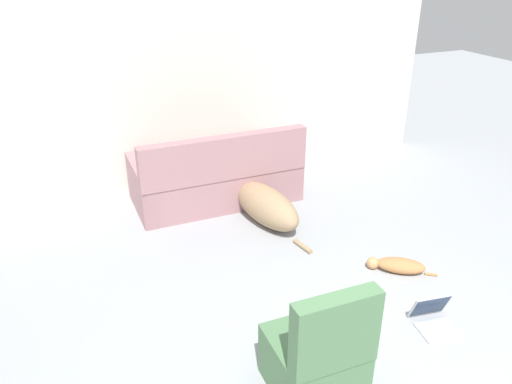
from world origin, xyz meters
name	(u,v)px	position (x,y,z in m)	size (l,w,h in m)	color
wall_back	(184,81)	(0.00, 4.30, 1.25)	(6.67, 0.06, 2.50)	silver
couch	(216,178)	(0.11, 3.57, 0.28)	(1.85, 0.92, 0.89)	#A3757A
dog	(261,203)	(0.41, 2.95, 0.19)	(0.56, 1.51, 0.40)	#A38460
cat	(398,265)	(1.14, 1.55, 0.06)	(0.54, 0.43, 0.13)	#BC7A47
laptop_open	(434,316)	(0.95, 0.87, 0.08)	(0.35, 0.37, 0.23)	#B7B7BC
side_chair	(317,358)	(-0.23, 0.64, 0.30)	(0.55, 0.58, 0.90)	#4C754C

